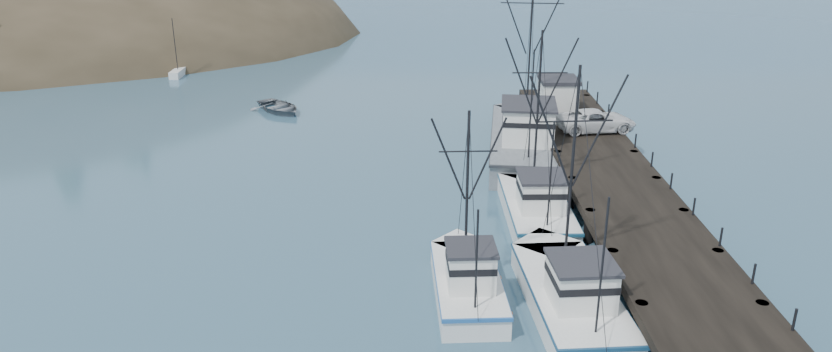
{
  "coord_description": "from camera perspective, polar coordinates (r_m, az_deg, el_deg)",
  "views": [
    {
      "loc": [
        1.66,
        -26.79,
        18.47
      ],
      "look_at": [
        1.69,
        14.94,
        2.5
      ],
      "focal_mm": 32.0,
      "sensor_mm": 36.0,
      "label": 1
    }
  ],
  "objects": [
    {
      "name": "pier_shed",
      "position": [
        60.48,
        10.86,
        6.15
      ],
      "size": [
        3.0,
        3.2,
        2.8
      ],
      "color": "silver",
      "rests_on": "pier"
    },
    {
      "name": "pickup_truck",
      "position": [
        56.32,
        13.71,
        4.18
      ],
      "size": [
        6.07,
        3.39,
        1.6
      ],
      "primitive_type": "imported",
      "rotation": [
        0.0,
        0.0,
        1.7
      ],
      "color": "silver",
      "rests_on": "pier"
    },
    {
      "name": "work_vessel",
      "position": [
        56.42,
        8.45,
        2.91
      ],
      "size": [
        6.94,
        17.6,
        14.38
      ],
      "color": "slate",
      "rests_on": "ground"
    },
    {
      "name": "trawler_near",
      "position": [
        36.21,
        11.69,
        -8.71
      ],
      "size": [
        4.53,
        11.76,
        11.82
      ],
      "color": "white",
      "rests_on": "ground"
    },
    {
      "name": "trawler_far",
      "position": [
        45.51,
        9.15,
        -2.16
      ],
      "size": [
        3.74,
        11.21,
        11.52
      ],
      "color": "white",
      "rests_on": "ground"
    },
    {
      "name": "moored_sailboats",
      "position": [
        92.23,
        -24.48,
        7.73
      ],
      "size": [
        21.09,
        20.94,
        6.35
      ],
      "color": "white",
      "rests_on": "ground"
    },
    {
      "name": "motorboat",
      "position": [
        68.34,
        -10.46,
        4.91
      ],
      "size": [
        6.62,
        6.83,
        1.15
      ],
      "primitive_type": "imported",
      "rotation": [
        0.0,
        0.0,
        0.69
      ],
      "color": "slate",
      "rests_on": "ground"
    },
    {
      "name": "pier",
      "position": [
        47.59,
        14.98,
        -0.45
      ],
      "size": [
        6.0,
        44.0,
        2.0
      ],
      "color": "black",
      "rests_on": "ground"
    },
    {
      "name": "trawler_mid",
      "position": [
        36.54,
        3.93,
        -8.0
      ],
      "size": [
        3.47,
        9.31,
        9.5
      ],
      "color": "white",
      "rests_on": "ground"
    }
  ]
}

